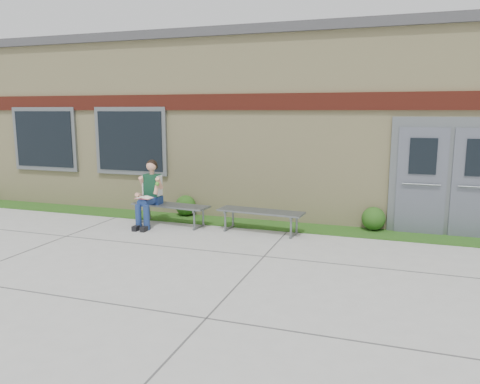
% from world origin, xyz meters
% --- Properties ---
extents(ground, '(80.00, 80.00, 0.00)m').
position_xyz_m(ground, '(0.00, 0.00, 0.00)').
color(ground, '#9E9E99').
rests_on(ground, ground).
extents(grass_strip, '(16.00, 0.80, 0.02)m').
position_xyz_m(grass_strip, '(0.00, 2.60, 0.01)').
color(grass_strip, '#134914').
rests_on(grass_strip, ground).
extents(school_building, '(16.20, 6.22, 4.20)m').
position_xyz_m(school_building, '(-0.00, 5.99, 2.10)').
color(school_building, beige).
rests_on(school_building, ground).
extents(bench_left, '(1.75, 0.64, 0.44)m').
position_xyz_m(bench_left, '(-1.49, 2.00, 0.34)').
color(bench_left, slate).
rests_on(bench_left, ground).
extents(bench_right, '(1.76, 0.62, 0.45)m').
position_xyz_m(bench_right, '(0.51, 2.00, 0.35)').
color(bench_right, slate).
rests_on(bench_right, ground).
extents(girl, '(0.52, 0.85, 1.40)m').
position_xyz_m(girl, '(-1.87, 1.79, 0.72)').
color(girl, navy).
rests_on(girl, ground).
extents(shrub_mid, '(0.47, 0.47, 0.47)m').
position_xyz_m(shrub_mid, '(-1.55, 2.85, 0.26)').
color(shrub_mid, '#134914').
rests_on(shrub_mid, grass_strip).
extents(shrub_east, '(0.47, 0.47, 0.47)m').
position_xyz_m(shrub_east, '(2.64, 2.85, 0.26)').
color(shrub_east, '#134914').
rests_on(shrub_east, grass_strip).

